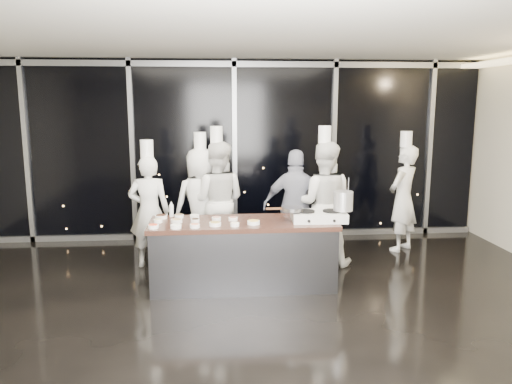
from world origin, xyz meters
TOP-DOWN VIEW (x-y plane):
  - ground at (0.00, 0.00)m, footprint 9.00×9.00m
  - room_shell at (0.18, 0.00)m, footprint 9.02×7.02m
  - window_wall at (0.00, 3.43)m, footprint 8.90×0.11m
  - demo_counter at (0.00, 0.90)m, footprint 2.46×0.86m
  - stove at (1.00, 0.83)m, footprint 0.73×0.48m
  - frying_pan at (0.64, 0.85)m, footprint 0.50×0.29m
  - stock_pot at (1.32, 0.81)m, footprint 0.26×0.26m
  - prep_bowls at (-0.62, 0.84)m, footprint 1.41×0.71m
  - squeeze_bottle at (-0.96, 1.24)m, footprint 0.06×0.06m
  - chef_far_left at (-1.35, 1.86)m, footprint 0.63×0.43m
  - chef_left at (-0.58, 2.20)m, footprint 1.01×0.84m
  - chef_center at (-0.33, 2.15)m, footprint 1.02×0.87m
  - guest at (0.87, 1.86)m, footprint 1.10×0.66m
  - chef_right at (1.26, 1.77)m, footprint 1.05×0.91m
  - chef_side at (2.74, 2.36)m, footprint 0.76×0.74m

SIDE VIEW (x-z plane):
  - ground at x=0.00m, z-range 0.00..0.00m
  - demo_counter at x=0.00m, z-range 0.00..0.90m
  - chef_far_left at x=-1.35m, z-range -0.09..1.82m
  - guest at x=0.87m, z-range 0.00..1.75m
  - chef_left at x=-0.58m, z-range -0.10..1.89m
  - chef_side at x=2.74m, z-range -0.10..1.89m
  - prep_bowls at x=-0.62m, z-range 0.90..0.95m
  - chef_center at x=-0.33m, z-range -0.11..1.98m
  - chef_right at x=1.26m, z-range -0.11..2.00m
  - stove at x=1.00m, z-range 0.89..1.03m
  - squeeze_bottle at x=-0.96m, z-range 0.89..1.11m
  - frying_pan at x=0.64m, z-range 1.04..1.09m
  - stock_pot at x=1.32m, z-range 1.04..1.30m
  - window_wall at x=0.00m, z-range 0.00..3.20m
  - room_shell at x=0.18m, z-range 0.64..3.85m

